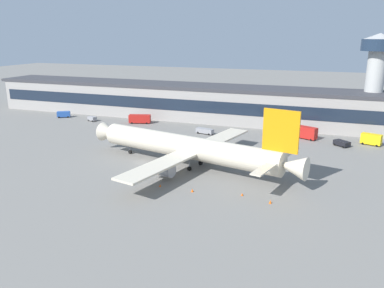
{
  "coord_description": "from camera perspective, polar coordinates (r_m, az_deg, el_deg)",
  "views": [
    {
      "loc": [
        47.35,
        -89.11,
        33.58
      ],
      "look_at": [
        12.48,
        5.18,
        5.0
      ],
      "focal_mm": 36.06,
      "sensor_mm": 36.0,
      "label": 1
    }
  ],
  "objects": [
    {
      "name": "fuel_truck",
      "position": [
        152.82,
        -7.79,
        3.75
      ],
      "size": [
        8.85,
        5.03,
        3.35
      ],
      "color": "red",
      "rests_on": "ground_plane"
    },
    {
      "name": "control_tower",
      "position": [
        152.84,
        25.55,
        9.69
      ],
      "size": [
        11.86,
        11.86,
        34.14
      ],
      "color": "#B7B7B2",
      "rests_on": "ground_plane"
    },
    {
      "name": "ground_plane",
      "position": [
        106.35,
        -7.3,
        -2.67
      ],
      "size": [
        600.0,
        600.0,
        0.0
      ],
      "primitive_type": "plane",
      "color": "slate"
    },
    {
      "name": "crew_van",
      "position": [
        171.04,
        -18.49,
        4.22
      ],
      "size": [
        5.6,
        4.53,
        2.55
      ],
      "color": "#2651A5",
      "rests_on": "ground_plane"
    },
    {
      "name": "terminal_building",
      "position": [
        157.6,
        2.52,
        6.14
      ],
      "size": [
        196.68,
        19.34,
        13.91
      ],
      "color": "#9E9993",
      "rests_on": "ground_plane"
    },
    {
      "name": "traffic_cone_0",
      "position": [
        81.96,
        11.51,
        -8.38
      ],
      "size": [
        0.59,
        0.59,
        0.74
      ],
      "primitive_type": "cone",
      "color": "#F2590C",
      "rests_on": "ground_plane"
    },
    {
      "name": "pushback_tractor",
      "position": [
        128.91,
        21.24,
        0.15
      ],
      "size": [
        5.32,
        5.12,
        1.75
      ],
      "color": "black",
      "rests_on": "ground_plane"
    },
    {
      "name": "baggage_tug",
      "position": [
        160.47,
        -14.54,
        3.68
      ],
      "size": [
        4.03,
        2.97,
        1.85
      ],
      "color": "gray",
      "rests_on": "ground_plane"
    },
    {
      "name": "belt_loader",
      "position": [
        135.07,
        1.95,
        1.97
      ],
      "size": [
        6.69,
        3.39,
        1.95
      ],
      "color": "gray",
      "rests_on": "ground_plane"
    },
    {
      "name": "traffic_cone_3",
      "position": [
        85.97,
        0.05,
        -6.86
      ],
      "size": [
        0.58,
        0.58,
        0.73
      ],
      "primitive_type": "cone",
      "color": "#F2590C",
      "rests_on": "ground_plane"
    },
    {
      "name": "traffic_cone_1",
      "position": [
        84.76,
        7.43,
        -7.38
      ],
      "size": [
        0.51,
        0.51,
        0.63
      ],
      "primitive_type": "cone",
      "color": "#F2590C",
      "rests_on": "ground_plane"
    },
    {
      "name": "catering_truck",
      "position": [
        133.89,
        16.46,
        1.7
      ],
      "size": [
        7.64,
        5.28,
        4.15
      ],
      "color": "red",
      "rests_on": "ground_plane"
    },
    {
      "name": "traffic_cone_2",
      "position": [
        89.1,
        -4.75,
        -6.12
      ],
      "size": [
        0.48,
        0.48,
        0.6
      ],
      "primitive_type": "cone",
      "color": "#F2590C",
      "rests_on": "ground_plane"
    },
    {
      "name": "airliner",
      "position": [
        100.37,
        -0.36,
        -0.54
      ],
      "size": [
        62.03,
        53.23,
        17.81
      ],
      "color": "beige",
      "rests_on": "ground_plane"
    },
    {
      "name": "stair_truck",
      "position": [
        133.8,
        24.93,
        0.7
      ],
      "size": [
        6.45,
        4.23,
        3.55
      ],
      "color": "yellow",
      "rests_on": "ground_plane"
    }
  ]
}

